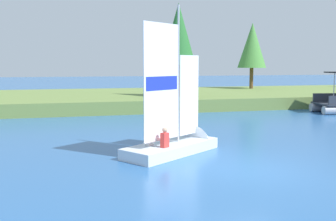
% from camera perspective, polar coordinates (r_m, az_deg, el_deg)
% --- Properties ---
extents(ground_plane, '(200.00, 200.00, 0.00)m').
position_cam_1_polar(ground_plane, '(13.12, 11.30, -8.49)').
color(ground_plane, '#2D609E').
extents(shore_bank, '(80.00, 14.94, 0.91)m').
position_cam_1_polar(shore_bank, '(34.28, -5.11, 1.75)').
color(shore_bank, olive).
rests_on(shore_bank, ground).
extents(shoreline_tree_left, '(2.66, 2.66, 7.14)m').
position_cam_1_polar(shoreline_tree_left, '(30.68, 1.54, 10.96)').
color(shoreline_tree_left, brown).
rests_on(shoreline_tree_left, shore_bank).
extents(shoreline_tree_midleft, '(2.90, 2.90, 6.68)m').
position_cam_1_polar(shoreline_tree_midleft, '(41.57, 12.08, 9.17)').
color(shoreline_tree_midleft, brown).
rests_on(shoreline_tree_midleft, shore_bank).
extents(sailboat, '(4.64, 3.86, 6.10)m').
position_cam_1_polar(sailboat, '(15.72, 2.30, -4.25)').
color(sailboat, silver).
rests_on(sailboat, ground).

